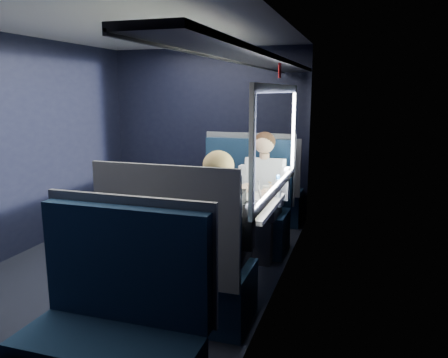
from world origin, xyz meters
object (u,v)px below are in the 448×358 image
(seat_row_back, at_px, (114,339))
(bottle_small, at_px, (278,187))
(seat_bay_far, at_px, (181,272))
(cup, at_px, (266,190))
(table, at_px, (238,211))
(man, at_px, (263,189))
(laptop, at_px, (254,200))
(seat_row_front, at_px, (262,193))
(woman, at_px, (221,228))
(seat_bay_near, at_px, (243,210))

(seat_row_back, distance_m, bottle_small, 2.22)
(seat_bay_far, height_order, cup, seat_bay_far)
(table, bearing_deg, seat_bay_far, -101.78)
(man, bearing_deg, bottle_small, -58.06)
(table, bearing_deg, laptop, -22.28)
(seat_bay_far, relative_size, seat_row_front, 1.09)
(woman, relative_size, cup, 14.61)
(seat_bay_far, relative_size, cup, 13.92)
(woman, xyz_separation_m, cup, (0.11, 1.08, 0.06))
(seat_bay_near, xyz_separation_m, woman, (0.26, -1.58, 0.31))
(seat_row_front, relative_size, cup, 12.82)
(seat_row_back, relative_size, cup, 12.82)
(seat_bay_far, bearing_deg, seat_row_back, -90.00)
(laptop, bearing_deg, table, 157.72)
(table, xyz_separation_m, seat_row_front, (-0.18, 1.80, -0.25))
(cup, bearing_deg, bottle_small, -20.29)
(table, bearing_deg, seat_row_back, -95.80)
(man, relative_size, cup, 14.61)
(seat_row_front, height_order, cup, seat_row_front)
(seat_bay_far, bearing_deg, seat_row_front, 90.00)
(seat_row_back, bearing_deg, laptop, 78.64)
(woman, bearing_deg, man, 90.00)
(woman, xyz_separation_m, laptop, (0.10, 0.64, 0.07))
(laptop, xyz_separation_m, bottle_small, (0.13, 0.40, 0.04))
(seat_row_front, distance_m, seat_row_back, 3.59)
(table, height_order, bottle_small, bottle_small)
(seat_row_back, distance_m, man, 2.53)
(seat_row_back, bearing_deg, seat_bay_far, 90.00)
(seat_bay_near, distance_m, seat_row_back, 2.67)
(seat_bay_near, relative_size, bottle_small, 5.99)
(laptop, relative_size, cup, 3.56)
(seat_bay_near, distance_m, seat_row_front, 0.93)
(seat_bay_near, height_order, seat_row_back, seat_bay_near)
(seat_row_back, bearing_deg, woman, 77.07)
(seat_bay_far, xyz_separation_m, seat_row_front, (0.00, 2.67, -0.00))
(woman, bearing_deg, table, 95.45)
(seat_row_back, bearing_deg, man, 84.28)
(table, xyz_separation_m, laptop, (0.16, -0.07, 0.13))
(seat_bay_far, xyz_separation_m, seat_row_back, (0.00, -0.92, -0.00))
(seat_row_front, bearing_deg, table, -84.20)
(seat_row_back, bearing_deg, cup, 80.68)
(seat_row_front, distance_m, bottle_small, 1.60)
(seat_bay_far, height_order, laptop, seat_bay_far)
(woman, bearing_deg, seat_row_back, -102.93)
(seat_bay_near, relative_size, seat_row_back, 1.09)
(table, relative_size, laptop, 3.10)
(man, height_order, woman, same)
(seat_row_front, xyz_separation_m, seat_row_back, (0.00, -3.59, 0.00))
(seat_bay_far, bearing_deg, bottle_small, 68.28)
(cup, bearing_deg, table, -114.86)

